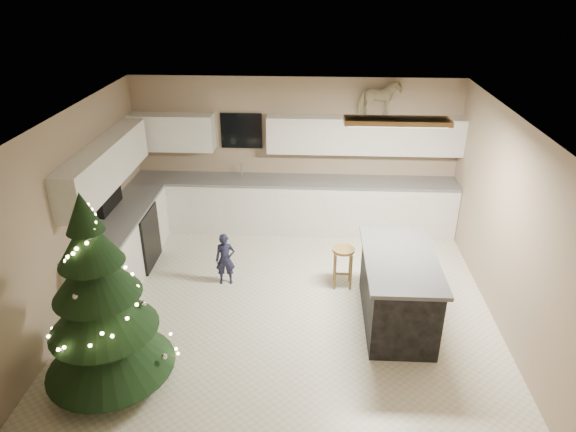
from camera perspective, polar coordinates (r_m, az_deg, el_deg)
The scene contains 8 objects.
ground_plane at distance 7.22m, azimuth -0.15°, elevation -9.47°, with size 5.50×5.50×0.00m, color beige.
room_shell at distance 6.37m, azimuth 0.04°, elevation 3.49°, with size 5.52×5.02×2.61m.
cabinetry at distance 8.36m, azimuth -5.76°, elevation 1.61°, with size 5.50×3.20×2.00m.
island at distance 6.75m, azimuth 12.07°, elevation -7.96°, with size 0.90×1.70×0.95m.
bar_stool at distance 7.36m, azimuth 6.15°, elevation -4.65°, with size 0.32×0.32×0.61m.
christmas_tree at distance 5.79m, azimuth -20.01°, elevation -9.88°, with size 1.43×1.39×2.29m.
toddler at distance 7.46m, azimuth -6.98°, elevation -4.80°, with size 0.29×0.19×0.78m, color black.
rocking_horse at distance 8.47m, azimuth 10.11°, elevation 12.71°, with size 0.72×0.47×0.58m.
Camera 1 is at (0.34, -5.88, 4.18)m, focal length 32.00 mm.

